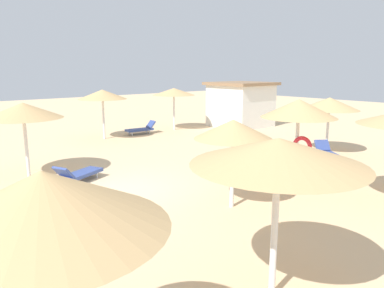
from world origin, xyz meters
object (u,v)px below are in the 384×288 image
(parasol_4, at_px, (43,202))
(beach_cabana, at_px, (241,104))
(parasol_2, at_px, (23,111))
(parasol_0, at_px, (299,109))
(parasol_9, at_px, (174,92))
(lounger_2, at_px, (78,174))
(lounger_3, at_px, (141,129))
(parasol_1, at_px, (329,104))
(parasol_5, at_px, (233,130))
(lounger_0, at_px, (245,164))
(parasol_3, at_px, (102,95))
(lounger_1, at_px, (328,153))
(parasol_6, at_px, (278,152))

(parasol_4, xyz_separation_m, beach_cabana, (-13.92, 18.14, -1.19))
(parasol_2, bearing_deg, beach_cabana, 101.98)
(parasol_0, relative_size, beach_cabana, 0.77)
(parasol_9, relative_size, lounger_2, 1.41)
(lounger_3, bearing_deg, parasol_9, 89.30)
(parasol_1, bearing_deg, parasol_9, -172.39)
(parasol_5, height_order, lounger_2, parasol_5)
(parasol_9, bearing_deg, parasol_5, -30.75)
(lounger_0, bearing_deg, parasol_3, -174.38)
(parasol_1, relative_size, parasol_3, 0.97)
(parasol_0, xyz_separation_m, parasol_4, (3.74, -9.81, 0.13))
(parasol_1, bearing_deg, lounger_1, -57.18)
(parasol_0, xyz_separation_m, lounger_3, (-12.00, 1.28, -2.30))
(parasol_1, height_order, lounger_3, parasol_1)
(parasol_1, relative_size, beach_cabana, 0.71)
(parasol_0, distance_m, lounger_1, 4.65)
(parasol_2, bearing_deg, parasol_6, 5.32)
(lounger_0, distance_m, lounger_1, 4.33)
(lounger_2, relative_size, beach_cabana, 0.51)
(parasol_5, distance_m, beach_cabana, 15.63)
(parasol_4, relative_size, lounger_1, 1.63)
(parasol_0, distance_m, parasol_2, 9.83)
(parasol_0, relative_size, parasol_3, 1.05)
(parasol_3, height_order, lounger_2, parasol_3)
(parasol_6, height_order, lounger_3, parasol_6)
(lounger_0, distance_m, lounger_2, 6.31)
(lounger_3, bearing_deg, parasol_3, -90.69)
(parasol_1, xyz_separation_m, lounger_0, (-0.33, -5.44, -2.06))
(parasol_2, xyz_separation_m, lounger_0, (4.84, 6.70, -2.18))
(parasol_0, xyz_separation_m, parasol_1, (-1.78, 5.19, -0.26))
(parasol_5, height_order, parasol_6, parasol_6)
(parasol_1, bearing_deg, lounger_3, -159.09)
(lounger_1, bearing_deg, parasol_5, -81.46)
(parasol_2, relative_size, parasol_9, 1.01)
(lounger_1, bearing_deg, lounger_3, -166.54)
(parasol_9, bearing_deg, lounger_0, -22.45)
(parasol_2, bearing_deg, parasol_1, 66.96)
(parasol_3, bearing_deg, lounger_3, 89.31)
(parasol_1, height_order, lounger_1, parasol_1)
(parasol_0, xyz_separation_m, beach_cabana, (-10.19, 8.34, -1.07))
(lounger_3, bearing_deg, parasol_1, 20.91)
(parasol_4, height_order, lounger_1, parasol_4)
(parasol_0, relative_size, lounger_3, 1.55)
(lounger_0, bearing_deg, beach_cabana, 133.26)
(parasol_5, xyz_separation_m, parasol_6, (3.46, -2.60, 0.33))
(parasol_5, bearing_deg, parasol_9, 149.25)
(parasol_0, relative_size, parasol_2, 1.06)
(lounger_2, bearing_deg, parasol_6, -0.87)
(beach_cabana, bearing_deg, parasol_2, -78.02)
(parasol_4, xyz_separation_m, lounger_1, (-4.70, 13.73, -2.43))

